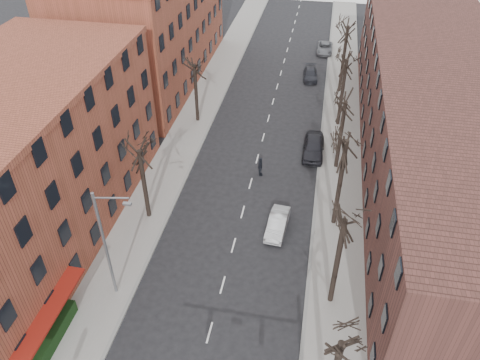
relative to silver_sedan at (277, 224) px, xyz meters
The scene contains 20 objects.
sidewalk_left 20.02m from the silver_sedan, 123.81° to the left, with size 4.00×90.00×0.15m, color gray.
sidewalk_right 17.33m from the silver_sedan, 73.69° to the left, with size 4.00×90.00×0.15m, color gray.
building_left_near 20.15m from the silver_sedan, 170.00° to the right, with size 12.00×26.00×12.00m, color brown.
building_left_far 32.60m from the silver_sedan, 126.75° to the left, with size 12.00×28.00×14.00m, color brown.
building_right 17.87m from the silver_sedan, 42.10° to the left, with size 12.00×50.00×10.00m, color #4C2923.
awning_left 17.63m from the silver_sedan, 135.37° to the right, with size 1.20×7.00×0.15m, color maroon.
hedge 18.40m from the silver_sedan, 133.37° to the right, with size 0.80×6.00×1.00m, color black.
tree_right_b 7.81m from the silver_sedan, 54.99° to the right, with size 5.20×5.20×10.80m, color black, non-canonical shape.
tree_right_c 4.80m from the silver_sedan, 20.01° to the left, with size 5.20×5.20×11.60m, color black, non-canonical shape.
tree_right_d 10.63m from the silver_sedan, 65.12° to the left, with size 5.20×5.20×10.00m, color black, non-canonical shape.
tree_right_e 18.19m from the silver_sedan, 75.79° to the left, with size 5.20×5.20×10.80m, color black, non-canonical shape.
tree_right_f 26.02m from the silver_sedan, 80.12° to the left, with size 5.20×5.20×11.60m, color black, non-canonical shape.
tree_left_a 10.76m from the silver_sedan, behind, with size 5.20×5.20×9.50m, color black, non-canonical shape.
tree_left_b 18.97m from the silver_sedan, 124.49° to the left, with size 5.20×5.20×9.50m, color black, non-canonical shape.
streetlight 13.87m from the silver_sedan, 140.51° to the right, with size 2.45×0.22×9.03m.
silver_sedan is the anchor object (origin of this frame).
parked_car_near 11.65m from the silver_sedan, 79.30° to the left, with size 2.03×5.05×1.72m, color black.
parked_car_mid 28.63m from the silver_sedan, 88.52° to the left, with size 1.72×4.24×1.23m, color #202228.
parked_car_far 37.71m from the silver_sedan, 86.71° to the left, with size 2.11×4.57×1.27m, color slate.
pedestrian_crossing 7.48m from the silver_sedan, 109.35° to the left, with size 1.13×0.47×1.93m, color black.
Camera 1 is at (5.26, -9.28, 26.34)m, focal length 35.00 mm.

